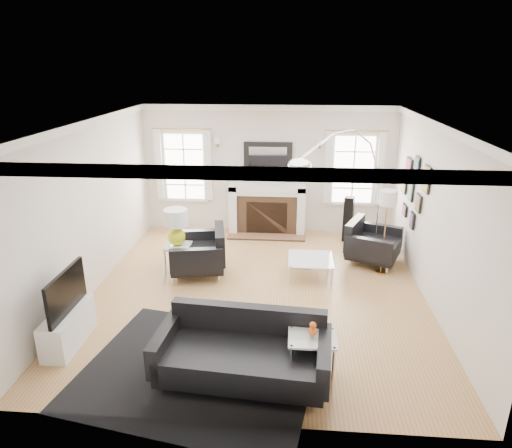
# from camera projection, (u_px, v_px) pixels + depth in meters

# --- Properties ---
(floor) EXTENTS (6.00, 6.00, 0.00)m
(floor) POSITION_uv_depth(u_px,v_px,m) (257.00, 291.00, 7.68)
(floor) COLOR olive
(floor) RESTS_ON ground
(back_wall) EXTENTS (5.50, 0.04, 2.80)m
(back_wall) POSITION_uv_depth(u_px,v_px,m) (268.00, 170.00, 10.03)
(back_wall) COLOR silver
(back_wall) RESTS_ON floor
(front_wall) EXTENTS (5.50, 0.04, 2.80)m
(front_wall) POSITION_uv_depth(u_px,v_px,m) (234.00, 310.00, 4.40)
(front_wall) COLOR silver
(front_wall) RESTS_ON floor
(left_wall) EXTENTS (0.04, 6.00, 2.80)m
(left_wall) POSITION_uv_depth(u_px,v_px,m) (89.00, 209.00, 7.42)
(left_wall) COLOR silver
(left_wall) RESTS_ON floor
(right_wall) EXTENTS (0.04, 6.00, 2.80)m
(right_wall) POSITION_uv_depth(u_px,v_px,m) (436.00, 217.00, 7.01)
(right_wall) COLOR silver
(right_wall) RESTS_ON floor
(ceiling) EXTENTS (5.50, 6.00, 0.02)m
(ceiling) POSITION_uv_depth(u_px,v_px,m) (258.00, 123.00, 6.74)
(ceiling) COLOR white
(ceiling) RESTS_ON back_wall
(crown_molding) EXTENTS (5.50, 6.00, 0.12)m
(crown_molding) POSITION_uv_depth(u_px,v_px,m) (258.00, 127.00, 6.76)
(crown_molding) COLOR white
(crown_molding) RESTS_ON back_wall
(fireplace) EXTENTS (1.70, 0.69, 1.11)m
(fireplace) POSITION_uv_depth(u_px,v_px,m) (267.00, 210.00, 10.12)
(fireplace) COLOR white
(fireplace) RESTS_ON floor
(mantel_mirror) EXTENTS (1.05, 0.07, 0.75)m
(mantel_mirror) POSITION_uv_depth(u_px,v_px,m) (268.00, 159.00, 9.90)
(mantel_mirror) COLOR black
(mantel_mirror) RESTS_ON back_wall
(window_left) EXTENTS (1.24, 0.15, 1.62)m
(window_left) POSITION_uv_depth(u_px,v_px,m) (185.00, 167.00, 10.10)
(window_left) COLOR white
(window_left) RESTS_ON back_wall
(window_right) EXTENTS (1.24, 0.15, 1.62)m
(window_right) POSITION_uv_depth(u_px,v_px,m) (353.00, 170.00, 9.82)
(window_right) COLOR white
(window_right) RESTS_ON back_wall
(gallery_wall) EXTENTS (0.04, 1.73, 1.29)m
(gallery_wall) POSITION_uv_depth(u_px,v_px,m) (414.00, 187.00, 8.18)
(gallery_wall) COLOR black
(gallery_wall) RESTS_ON right_wall
(tv_unit) EXTENTS (0.35, 1.00, 1.09)m
(tv_unit) POSITION_uv_depth(u_px,v_px,m) (68.00, 323.00, 6.16)
(tv_unit) COLOR white
(tv_unit) RESTS_ON floor
(area_rug) EXTENTS (3.21, 2.84, 0.01)m
(area_rug) POSITION_uv_depth(u_px,v_px,m) (199.00, 370.00, 5.73)
(area_rug) COLOR black
(area_rug) RESTS_ON floor
(sofa) EXTENTS (2.13, 1.11, 0.67)m
(sofa) POSITION_uv_depth(u_px,v_px,m) (244.00, 352.00, 5.47)
(sofa) COLOR black
(sofa) RESTS_ON floor
(armchair_left) EXTENTS (1.11, 1.20, 0.71)m
(armchair_left) POSITION_uv_depth(u_px,v_px,m) (201.00, 253.00, 8.22)
(armchair_left) COLOR black
(armchair_left) RESTS_ON floor
(armchair_right) EXTENTS (1.20, 1.27, 0.68)m
(armchair_right) POSITION_uv_depth(u_px,v_px,m) (370.00, 244.00, 8.69)
(armchair_right) COLOR black
(armchair_right) RESTS_ON floor
(coffee_table) EXTENTS (0.79, 0.79, 0.35)m
(coffee_table) POSITION_uv_depth(u_px,v_px,m) (311.00, 260.00, 8.12)
(coffee_table) COLOR silver
(coffee_table) RESTS_ON floor
(side_table_left) EXTENTS (0.47, 0.47, 0.51)m
(side_table_left) POSITION_uv_depth(u_px,v_px,m) (178.00, 250.00, 8.31)
(side_table_left) COLOR silver
(side_table_left) RESTS_ON floor
(nesting_table) EXTENTS (0.56, 0.47, 0.62)m
(nesting_table) POSITION_uv_depth(u_px,v_px,m) (312.00, 346.00, 5.37)
(nesting_table) COLOR silver
(nesting_table) RESTS_ON floor
(gourd_lamp) EXTENTS (0.42, 0.42, 0.68)m
(gourd_lamp) POSITION_uv_depth(u_px,v_px,m) (176.00, 225.00, 8.14)
(gourd_lamp) COLOR #C8D01A
(gourd_lamp) RESTS_ON side_table_left
(orange_vase) EXTENTS (0.11, 0.11, 0.18)m
(orange_vase) POSITION_uv_depth(u_px,v_px,m) (313.00, 330.00, 5.30)
(orange_vase) COLOR #D95E1B
(orange_vase) RESTS_ON nesting_table
(arc_floor_lamp) EXTENTS (1.88, 1.75, 2.67)m
(arc_floor_lamp) POSITION_uv_depth(u_px,v_px,m) (342.00, 195.00, 8.01)
(arc_floor_lamp) COLOR silver
(arc_floor_lamp) RESTS_ON floor
(stick_floor_lamp) EXTENTS (0.32, 0.32, 1.56)m
(stick_floor_lamp) POSITION_uv_depth(u_px,v_px,m) (388.00, 202.00, 7.91)
(stick_floor_lamp) COLOR #AE7B3C
(stick_floor_lamp) RESTS_ON floor
(speaker_tower) EXTENTS (0.24, 0.24, 0.98)m
(speaker_tower) POSITION_uv_depth(u_px,v_px,m) (348.00, 219.00, 9.71)
(speaker_tower) COLOR black
(speaker_tower) RESTS_ON floor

